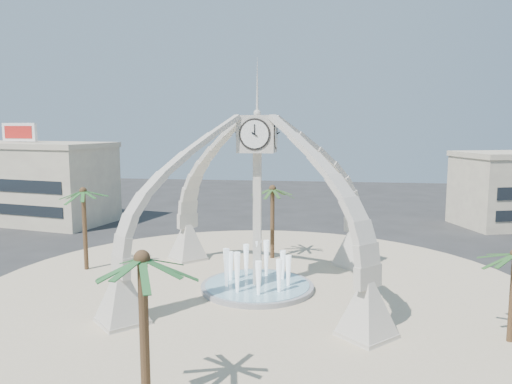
# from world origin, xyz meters

# --- Properties ---
(ground) EXTENTS (140.00, 140.00, 0.00)m
(ground) POSITION_xyz_m (0.00, 0.00, 0.00)
(ground) COLOR #282828
(ground) RESTS_ON ground
(plaza) EXTENTS (40.00, 40.00, 0.06)m
(plaza) POSITION_xyz_m (0.00, 0.00, 0.03)
(plaza) COLOR #C8B395
(plaza) RESTS_ON ground
(clock_tower) EXTENTS (17.94, 17.94, 16.30)m
(clock_tower) POSITION_xyz_m (-0.00, -0.00, 6.49)
(clock_tower) COLOR beige
(clock_tower) RESTS_ON ground
(fountain) EXTENTS (8.00, 8.00, 3.62)m
(fountain) POSITION_xyz_m (0.00, 0.00, 0.29)
(fountain) COLOR #959598
(fountain) RESTS_ON ground
(building_nw) EXTENTS (23.75, 13.73, 11.90)m
(building_nw) POSITION_xyz_m (-32.00, 22.00, 4.83)
(building_nw) COLOR beige
(building_nw) RESTS_ON ground
(palm_west) EXTENTS (4.87, 4.87, 7.16)m
(palm_west) POSITION_xyz_m (-14.40, 3.01, 6.35)
(palm_west) COLOR brown
(palm_west) RESTS_ON ground
(palm_north) EXTENTS (5.04, 5.04, 6.93)m
(palm_north) POSITION_xyz_m (0.14, 8.62, 6.10)
(palm_north) COLOR brown
(palm_north) RESTS_ON ground
(palm_south) EXTENTS (5.43, 5.43, 7.17)m
(palm_south) POSITION_xyz_m (-2.53, -15.36, 6.27)
(palm_south) COLOR brown
(palm_south) RESTS_ON ground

